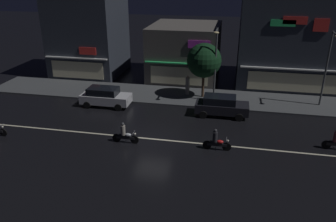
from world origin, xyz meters
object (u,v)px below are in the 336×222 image
(streetlamp_west, at_px, (215,59))
(motorcycle_lead, at_px, (216,141))
(streetlamp_mid, at_px, (328,63))
(parked_car_near_kerb, at_px, (221,105))
(motorcycle_following, at_px, (125,134))
(pedestrian_on_sidewalk, at_px, (187,86))
(traffic_cone, at_px, (223,111))
(parked_car_trailing, at_px, (105,96))

(streetlamp_west, xyz_separation_m, motorcycle_lead, (0.81, -8.52, -3.39))
(streetlamp_west, bearing_deg, streetlamp_mid, 4.82)
(parked_car_near_kerb, bearing_deg, motorcycle_following, 44.07)
(pedestrian_on_sidewalk, xyz_separation_m, motorcycle_following, (-2.89, -10.20, -0.36))
(streetlamp_mid, bearing_deg, traffic_cone, -158.33)
(traffic_cone, bearing_deg, motorcycle_lead, -92.12)
(streetlamp_mid, height_order, traffic_cone, streetlamp_mid)
(pedestrian_on_sidewalk, relative_size, traffic_cone, 3.34)
(motorcycle_lead, height_order, motorcycle_following, same)
(parked_car_trailing, bearing_deg, streetlamp_west, -164.59)
(streetlamp_west, height_order, streetlamp_mid, streetlamp_west)
(streetlamp_west, height_order, parked_car_trailing, streetlamp_west)
(parked_car_trailing, height_order, motorcycle_following, parked_car_trailing)
(streetlamp_west, distance_m, pedestrian_on_sidewalk, 4.22)
(parked_car_trailing, bearing_deg, parked_car_near_kerb, 179.33)
(traffic_cone, bearing_deg, streetlamp_west, 112.56)
(streetlamp_west, xyz_separation_m, parked_car_near_kerb, (0.83, -2.67, -3.15))
(pedestrian_on_sidewalk, distance_m, parked_car_near_kerb, 5.33)
(motorcycle_lead, bearing_deg, pedestrian_on_sidewalk, -70.76)
(pedestrian_on_sidewalk, xyz_separation_m, traffic_cone, (3.59, -3.92, -0.71))
(parked_car_trailing, xyz_separation_m, motorcycle_following, (3.81, -6.20, -0.24))
(streetlamp_west, xyz_separation_m, streetlamp_mid, (9.23, 0.78, -0.05))
(streetlamp_mid, relative_size, motorcycle_lead, 3.37)
(pedestrian_on_sidewalk, bearing_deg, streetlamp_west, 36.22)
(motorcycle_lead, xyz_separation_m, traffic_cone, (0.22, 6.04, -0.36))
(pedestrian_on_sidewalk, height_order, motorcycle_following, pedestrian_on_sidewalk)
(streetlamp_mid, distance_m, pedestrian_on_sidewalk, 12.19)
(pedestrian_on_sidewalk, bearing_deg, motorcycle_lead, -5.73)
(streetlamp_mid, xyz_separation_m, traffic_cone, (-8.20, -3.26, -3.69))
(motorcycle_following, height_order, traffic_cone, motorcycle_following)
(streetlamp_west, height_order, parked_car_near_kerb, streetlamp_west)
(streetlamp_west, height_order, pedestrian_on_sidewalk, streetlamp_west)
(parked_car_trailing, height_order, motorcycle_lead, parked_car_trailing)
(parked_car_trailing, xyz_separation_m, traffic_cone, (10.29, 0.07, -0.59))
(motorcycle_lead, distance_m, motorcycle_following, 6.27)
(motorcycle_lead, height_order, traffic_cone, motorcycle_lead)
(parked_car_trailing, xyz_separation_m, motorcycle_lead, (10.07, -5.97, -0.24))
(pedestrian_on_sidewalk, relative_size, parked_car_near_kerb, 0.43)
(streetlamp_mid, relative_size, parked_car_trailing, 1.49)
(motorcycle_following, distance_m, traffic_cone, 9.03)
(parked_car_near_kerb, height_order, motorcycle_following, parked_car_near_kerb)
(parked_car_trailing, relative_size, motorcycle_following, 2.26)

